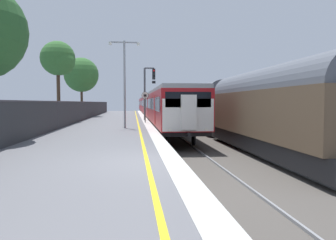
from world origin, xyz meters
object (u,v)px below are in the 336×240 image
object	(u,v)px
freight_train_adjacent_track	(190,105)
background_tree_right	(81,76)
speed_limit_sign	(145,103)
commuter_train_at_platform	(152,105)
signal_gantry	(148,87)
background_tree_left	(59,60)
platform_lamp_mid	(125,77)

from	to	relation	value
freight_train_adjacent_track	background_tree_right	world-z (taller)	background_tree_right
freight_train_adjacent_track	speed_limit_sign	size ratio (longest dim) A/B	23.62
commuter_train_at_platform	speed_limit_sign	world-z (taller)	commuter_train_at_platform
freight_train_adjacent_track	signal_gantry	distance (m)	10.04
commuter_train_at_platform	background_tree_right	distance (m)	12.88
background_tree_left	background_tree_right	world-z (taller)	background_tree_right
freight_train_adjacent_track	signal_gantry	bearing A→B (deg)	-123.59
freight_train_adjacent_track	background_tree_left	size ratio (longest dim) A/B	8.61
platform_lamp_mid	freight_train_adjacent_track	bearing A→B (deg)	66.96
freight_train_adjacent_track	speed_limit_sign	bearing A→B (deg)	-116.22
commuter_train_at_platform	freight_train_adjacent_track	distance (m)	10.32
speed_limit_sign	freight_train_adjacent_track	bearing A→B (deg)	63.78
signal_gantry	background_tree_left	world-z (taller)	background_tree_left
freight_train_adjacent_track	speed_limit_sign	xyz separation A→B (m)	(-5.85, -11.88, 0.25)
platform_lamp_mid	background_tree_right	xyz separation A→B (m)	(-5.57, 18.30, 1.52)
commuter_train_at_platform	freight_train_adjacent_track	xyz separation A→B (m)	(4.00, -9.51, 0.11)
signal_gantry	platform_lamp_mid	bearing A→B (deg)	-101.79
speed_limit_sign	platform_lamp_mid	world-z (taller)	platform_lamp_mid
commuter_train_at_platform	freight_train_adjacent_track	bearing A→B (deg)	-67.17
signal_gantry	platform_lamp_mid	world-z (taller)	platform_lamp_mid
commuter_train_at_platform	platform_lamp_mid	size ratio (longest dim) A/B	11.29
platform_lamp_mid	commuter_train_at_platform	bearing A→B (deg)	82.85
freight_train_adjacent_track	signal_gantry	size ratio (longest dim) A/B	12.20
commuter_train_at_platform	speed_limit_sign	size ratio (longest dim) A/B	25.04
speed_limit_sign	signal_gantry	bearing A→B (deg)	84.11
commuter_train_at_platform	signal_gantry	xyz separation A→B (m)	(-1.47, -17.76, 1.81)
signal_gantry	speed_limit_sign	bearing A→B (deg)	-95.89
commuter_train_at_platform	platform_lamp_mid	xyz separation A→B (m)	(-3.37, -26.85, 2.06)
signal_gantry	background_tree_right	size ratio (longest dim) A/B	0.70
commuter_train_at_platform	background_tree_left	xyz separation A→B (m)	(-9.18, -19.08, 4.09)
speed_limit_sign	platform_lamp_mid	size ratio (longest dim) A/B	0.45
freight_train_adjacent_track	background_tree_right	xyz separation A→B (m)	(-12.94, 0.96, 3.47)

